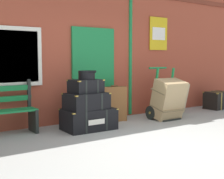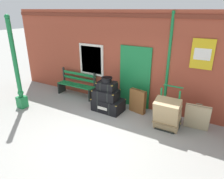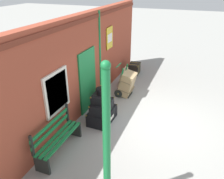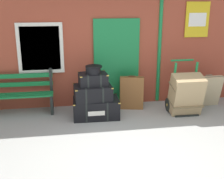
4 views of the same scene
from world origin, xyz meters
name	(u,v)px [view 1 (image 1 of 4)]	position (x,y,z in m)	size (l,w,h in m)	color
ground_plane	(164,144)	(0.00, 0.00, 0.00)	(60.00, 60.00, 0.00)	gray
brick_facade	(84,50)	(-0.01, 2.60, 1.60)	(10.40, 0.35, 3.20)	#9E422D
steamer_trunk_base	(89,119)	(-0.45, 1.66, 0.21)	(1.03, 0.68, 0.43)	black
steamer_trunk_middle	(87,101)	(-0.51, 1.63, 0.58)	(0.84, 0.59, 0.33)	black
steamer_trunk_top	(86,86)	(-0.50, 1.67, 0.87)	(0.64, 0.49, 0.27)	black
round_hatbox	(87,74)	(-0.49, 1.65, 1.10)	(0.35, 0.34, 0.18)	black
porters_trolley	(163,107)	(1.58, 1.65, 0.27)	(0.71, 0.56, 1.21)	black
large_brown_trunk	(168,99)	(1.58, 1.48, 0.48)	(0.70, 0.64, 0.96)	tan
suitcase_tan	(114,104)	(0.45, 2.04, 0.39)	(0.58, 0.27, 0.82)	brown
suitcase_caramel	(177,99)	(2.31, 1.90, 0.39)	(0.68, 0.33, 0.80)	tan
corner_trunk	(217,100)	(3.88, 1.86, 0.24)	(0.71, 0.53, 0.49)	black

